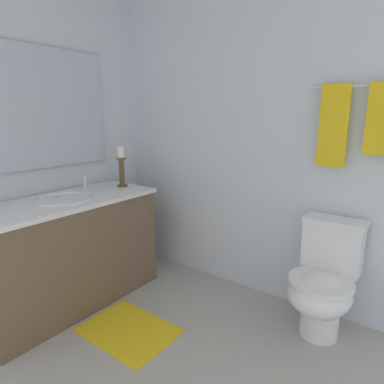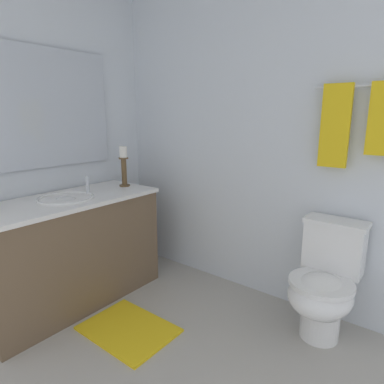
{
  "view_description": "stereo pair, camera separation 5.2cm",
  "coord_description": "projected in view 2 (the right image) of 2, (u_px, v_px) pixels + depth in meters",
  "views": [
    {
      "loc": [
        1.04,
        -1.2,
        1.4
      ],
      "look_at": [
        -0.19,
        0.46,
        0.92
      ],
      "focal_mm": 30.92,
      "sensor_mm": 36.0,
      "label": 1
    },
    {
      "loc": [
        1.09,
        -1.17,
        1.4
      ],
      "look_at": [
        -0.19,
        0.46,
        0.92
      ],
      "focal_mm": 30.92,
      "sensor_mm": 36.0,
      "label": 2
    }
  ],
  "objects": [
    {
      "name": "floor",
      "position": [
        168.0,
        371.0,
        1.87
      ],
      "size": [
        2.79,
        2.24,
        0.02
      ],
      "primitive_type": "cube",
      "color": "#B2ADA3",
      "rests_on": "ground"
    },
    {
      "name": "wall_back",
      "position": [
        267.0,
        140.0,
        2.45
      ],
      "size": [
        2.79,
        0.04,
        2.45
      ],
      "primitive_type": "cube",
      "color": "silver",
      "rests_on": "ground"
    },
    {
      "name": "wall_left",
      "position": [
        24.0,
        140.0,
        2.43
      ],
      "size": [
        0.04,
        2.24,
        2.45
      ],
      "primitive_type": "cube",
      "color": "silver",
      "rests_on": "ground"
    },
    {
      "name": "vanity_cabinet",
      "position": [
        71.0,
        251.0,
        2.49
      ],
      "size": [
        0.58,
        1.35,
        0.81
      ],
      "color": "brown",
      "rests_on": "ground"
    },
    {
      "name": "sink_basin",
      "position": [
        66.0,
        204.0,
        2.41
      ],
      "size": [
        0.4,
        0.4,
        0.24
      ],
      "color": "white",
      "rests_on": "vanity_cabinet"
    },
    {
      "name": "mirror",
      "position": [
        37.0,
        108.0,
        2.42
      ],
      "size": [
        0.02,
        1.22,
        0.88
      ],
      "primitive_type": "cube",
      "color": "silver"
    },
    {
      "name": "candle_holder_tall",
      "position": [
        124.0,
        165.0,
        2.79
      ],
      "size": [
        0.09,
        0.09,
        0.34
      ],
      "color": "brown",
      "rests_on": "vanity_cabinet"
    },
    {
      "name": "toilet",
      "position": [
        324.0,
        284.0,
        2.08
      ],
      "size": [
        0.39,
        0.54,
        0.75
      ],
      "color": "white",
      "rests_on": "ground"
    },
    {
      "name": "towel_bar",
      "position": [
        367.0,
        85.0,
        1.94
      ],
      "size": [
        0.6,
        0.02,
        0.02
      ],
      "primitive_type": "cylinder",
      "rotation": [
        0.0,
        1.57,
        0.0
      ],
      "color": "silver"
    },
    {
      "name": "towel_near_vanity",
      "position": [
        335.0,
        126.0,
        2.07
      ],
      "size": [
        0.17,
        0.03,
        0.52
      ],
      "primitive_type": "cube",
      "color": "yellow",
      "rests_on": "towel_bar"
    },
    {
      "name": "bath_mat",
      "position": [
        128.0,
        329.0,
        2.21
      ],
      "size": [
        0.6,
        0.44,
        0.02
      ],
      "primitive_type": "cube",
      "color": "yellow",
      "rests_on": "ground"
    }
  ]
}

